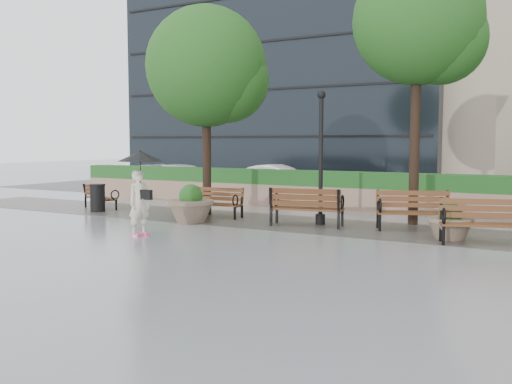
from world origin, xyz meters
The scene contains 18 objects.
ground centered at (0.00, 0.00, 0.00)m, with size 100.00×100.00×0.00m, color gray.
cobble_strip centered at (0.00, 3.00, 0.01)m, with size 28.00×3.20×0.01m, color #383330.
hedge_wall centered at (0.00, 7.00, 0.66)m, with size 24.00×0.80×1.35m.
asphalt_street centered at (0.00, 11.00, 0.00)m, with size 40.00×7.00×0.00m, color black.
bench_0 centered at (-7.72, 2.90, 0.26)m, with size 1.73×1.16×0.87m.
bench_1 centered at (-2.87, 3.01, 0.28)m, with size 1.78×0.80×0.93m.
bench_2 centered at (0.45, 2.66, 0.32)m, with size 2.14×1.17×1.09m.
bench_3 centered at (3.27, 3.44, 0.31)m, with size 2.11×1.51×1.06m.
bench_4 centered at (5.23, 2.04, 0.31)m, with size 2.08×1.35×1.05m.
planter_left centered at (-2.89, 1.73, 0.44)m, with size 1.36×1.36×1.14m.
planter_right centered at (4.41, 2.41, 0.36)m, with size 1.10×1.10×0.92m.
trash_bin centered at (-7.21, 2.26, 0.45)m, with size 0.54×0.54×0.90m, color black.
lamppost centered at (0.63, 3.21, 1.69)m, with size 0.28×0.28×3.84m.
tree_0 centered at (-3.35, 3.55, 4.69)m, with size 3.90×3.88×6.75m.
tree_1 centered at (3.12, 4.60, 5.65)m, with size 3.70×3.64×7.63m.
car_left centered at (-9.26, 10.02, 0.66)m, with size 1.85×4.55×1.32m, color silver.
car_right centered at (-4.53, 10.59, 0.69)m, with size 1.45×4.17×1.37m, color silver.
pedestrian centered at (-2.55, -0.91, 1.31)m, with size 1.17×1.17×2.15m.
Camera 1 is at (7.07, -11.94, 2.38)m, focal length 40.00 mm.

